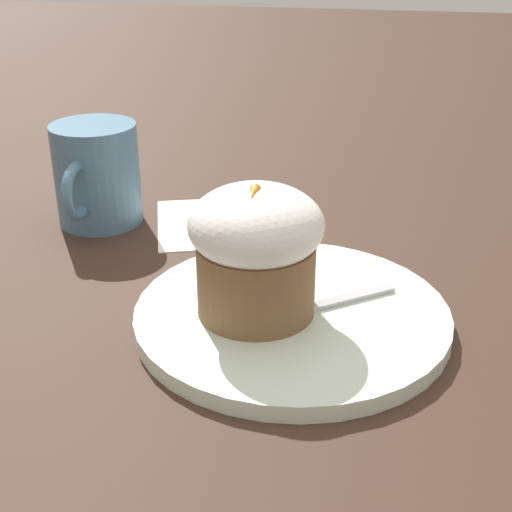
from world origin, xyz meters
name	(u,v)px	position (x,y,z in m)	size (l,w,h in m)	color
ground_plane	(292,323)	(0.00, 0.00, 0.00)	(4.00, 4.00, 0.00)	#3D281E
dessert_plate	(292,316)	(0.00, 0.00, 0.01)	(0.25, 0.25, 0.01)	silver
carrot_cake	(256,249)	(0.01, -0.03, 0.07)	(0.10, 0.10, 0.11)	brown
spoon	(309,307)	(0.00, 0.01, 0.02)	(0.08, 0.10, 0.01)	#B7B7BC
coffee_cup	(96,175)	(-0.17, -0.23, 0.05)	(0.12, 0.09, 0.11)	teal
paper_napkin	(212,222)	(-0.18, -0.11, 0.00)	(0.16, 0.15, 0.00)	white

